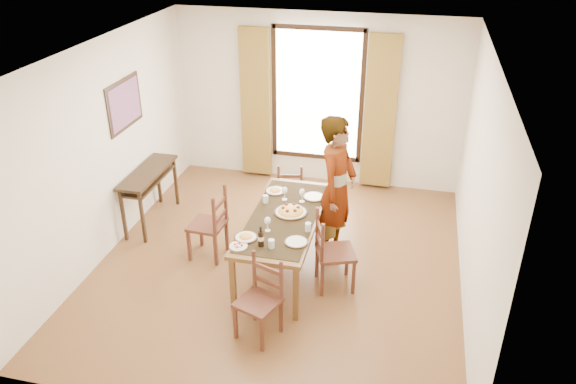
% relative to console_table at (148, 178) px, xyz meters
% --- Properties ---
extents(ground, '(5.00, 5.00, 0.00)m').
position_rel_console_table_xyz_m(ground, '(2.03, -0.60, -0.68)').
color(ground, '#5A311C').
rests_on(ground, ground).
extents(room_shell, '(4.60, 5.10, 2.74)m').
position_rel_console_table_xyz_m(room_shell, '(2.03, -0.47, 0.86)').
color(room_shell, white).
rests_on(room_shell, ground).
extents(console_table, '(0.38, 1.20, 0.80)m').
position_rel_console_table_xyz_m(console_table, '(0.00, 0.00, 0.00)').
color(console_table, '#332211').
rests_on(console_table, ground).
extents(dining_table, '(0.84, 1.97, 0.76)m').
position_rel_console_table_xyz_m(dining_table, '(2.11, -0.69, 0.01)').
color(dining_table, brown).
rests_on(dining_table, ground).
extents(chair_west, '(0.45, 0.45, 0.97)m').
position_rel_console_table_xyz_m(chair_west, '(1.12, -0.65, -0.23)').
color(chair_west, '#592E1D').
rests_on(chair_west, ground).
extents(chair_north, '(0.44, 0.44, 0.85)m').
position_rel_console_table_xyz_m(chair_north, '(1.89, 0.63, -0.29)').
color(chair_north, '#592E1D').
rests_on(chair_north, ground).
extents(chair_south, '(0.52, 0.52, 0.91)m').
position_rel_console_table_xyz_m(chair_south, '(2.15, -1.92, -0.26)').
color(chair_south, '#592E1D').
rests_on(chair_south, ground).
extents(chair_east, '(0.55, 0.55, 0.98)m').
position_rel_console_table_xyz_m(chair_east, '(2.75, -0.91, -0.23)').
color(chair_east, '#592E1D').
rests_on(chair_east, ground).
extents(man, '(0.90, 0.76, 1.91)m').
position_rel_console_table_xyz_m(man, '(2.68, -0.25, 0.27)').
color(man, gray).
rests_on(man, ground).
extents(plate_sw, '(0.27, 0.27, 0.05)m').
position_rel_console_table_xyz_m(plate_sw, '(1.81, -1.28, 0.10)').
color(plate_sw, silver).
rests_on(plate_sw, dining_table).
extents(plate_se, '(0.27, 0.27, 0.05)m').
position_rel_console_table_xyz_m(plate_se, '(2.39, -1.24, 0.10)').
color(plate_se, silver).
rests_on(plate_se, dining_table).
extents(plate_nw, '(0.27, 0.27, 0.05)m').
position_rel_console_table_xyz_m(plate_nw, '(1.86, -0.11, 0.10)').
color(plate_nw, silver).
rests_on(plate_nw, dining_table).
extents(plate_ne, '(0.27, 0.27, 0.05)m').
position_rel_console_table_xyz_m(plate_ne, '(2.37, -0.16, 0.10)').
color(plate_ne, silver).
rests_on(plate_ne, dining_table).
extents(pasta_platter, '(0.40, 0.40, 0.10)m').
position_rel_console_table_xyz_m(pasta_platter, '(2.18, -0.61, 0.12)').
color(pasta_platter, '#C05718').
rests_on(pasta_platter, dining_table).
extents(caprese_plate, '(0.20, 0.20, 0.04)m').
position_rel_console_table_xyz_m(caprese_plate, '(1.78, -1.47, 0.09)').
color(caprese_plate, silver).
rests_on(caprese_plate, dining_table).
extents(wine_glass_a, '(0.08, 0.08, 0.18)m').
position_rel_console_table_xyz_m(wine_glass_a, '(2.01, -1.07, 0.16)').
color(wine_glass_a, white).
rests_on(wine_glass_a, dining_table).
extents(wine_glass_b, '(0.08, 0.08, 0.18)m').
position_rel_console_table_xyz_m(wine_glass_b, '(2.25, -0.30, 0.16)').
color(wine_glass_b, white).
rests_on(wine_glass_b, dining_table).
extents(wine_glass_c, '(0.08, 0.08, 0.18)m').
position_rel_console_table_xyz_m(wine_glass_c, '(2.03, -0.30, 0.16)').
color(wine_glass_c, white).
rests_on(wine_glass_c, dining_table).
extents(tumbler_a, '(0.07, 0.07, 0.10)m').
position_rel_console_table_xyz_m(tumbler_a, '(2.46, -0.96, 0.12)').
color(tumbler_a, silver).
rests_on(tumbler_a, dining_table).
extents(tumbler_b, '(0.07, 0.07, 0.10)m').
position_rel_console_table_xyz_m(tumbler_b, '(1.81, -0.42, 0.12)').
color(tumbler_b, silver).
rests_on(tumbler_b, dining_table).
extents(tumbler_c, '(0.07, 0.07, 0.10)m').
position_rel_console_table_xyz_m(tumbler_c, '(2.14, -1.40, 0.12)').
color(tumbler_c, silver).
rests_on(tumbler_c, dining_table).
extents(wine_bottle, '(0.07, 0.07, 0.25)m').
position_rel_console_table_xyz_m(wine_bottle, '(2.02, -1.39, 0.20)').
color(wine_bottle, black).
rests_on(wine_bottle, dining_table).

